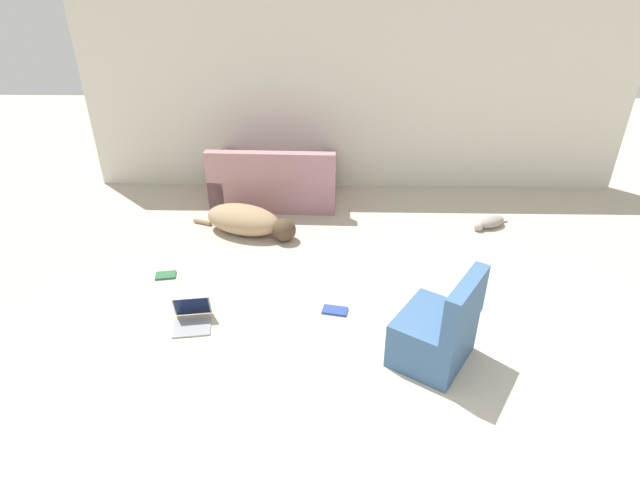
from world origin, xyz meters
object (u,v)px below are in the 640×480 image
Objects in this scene: couch at (275,183)px; book_green at (166,275)px; dog at (247,221)px; cat at (490,222)px; laptop_open at (192,315)px; book_blue at (335,310)px; side_chair at (438,332)px.

couch reaches higher than book_green.
couch reaches higher than dog.
couch reaches higher than cat.
laptop_open reaches higher than book_blue.
couch is 0.97m from dog.
book_green is at bearing 113.27° from laptop_open.
laptop_open is at bearing -57.74° from book_green.
laptop_open reaches higher than book_green.
couch is 7.31× the size of book_green.
book_green is 0.27× the size of side_chair.
side_chair is at bearing -20.60° from laptop_open.
couch reaches higher than laptop_open.
dog is 2.67× the size of cat.
couch is 1.99× the size of side_chair.
side_chair reaches higher than cat.
side_chair is (1.87, -2.16, 0.12)m from dog.
laptop_open is at bearing -171.82° from book_blue.
couch is 3.25× the size of cat.
book_green is (-1.77, 0.56, 0.00)m from book_blue.
book_blue is (1.30, 0.19, -0.07)m from laptop_open.
dog is at bearing 72.75° from laptop_open.
dog is at bearing -25.76° from cat.
laptop_open is (-0.25, -1.72, -0.09)m from dog.
side_chair is (0.82, -0.62, 0.27)m from book_blue.
couch is at bearing 96.00° from dog.
book_blue is at bearing -17.65° from book_green.
couch is at bearing 70.49° from laptop_open.
book_green is (-0.47, 0.75, -0.07)m from laptop_open.
side_chair is (2.59, -1.18, 0.27)m from book_green.
laptop_open is 1.31m from book_blue.
dog reaches higher than cat.
dog is 6.01× the size of book_green.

